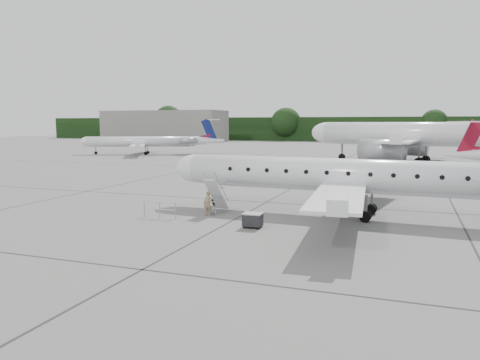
% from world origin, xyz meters
% --- Properties ---
extents(ground, '(320.00, 320.00, 0.00)m').
position_xyz_m(ground, '(0.00, 0.00, 0.00)').
color(ground, slate).
rests_on(ground, ground).
extents(treeline, '(260.00, 4.00, 8.00)m').
position_xyz_m(treeline, '(0.00, 130.00, 4.00)').
color(treeline, black).
rests_on(treeline, ground).
extents(terminal_building, '(40.00, 14.00, 10.00)m').
position_xyz_m(terminal_building, '(-70.00, 110.00, 5.00)').
color(terminal_building, slate).
rests_on(terminal_building, ground).
extents(main_regional_jet, '(29.94, 22.24, 7.43)m').
position_xyz_m(main_regional_jet, '(2.79, 4.28, 3.71)').
color(main_regional_jet, silver).
rests_on(main_regional_jet, ground).
extents(airstair, '(0.95, 2.20, 2.33)m').
position_xyz_m(airstair, '(-6.00, 2.54, 1.16)').
color(airstair, silver).
rests_on(airstair, ground).
extents(passenger, '(0.65, 0.49, 1.60)m').
position_xyz_m(passenger, '(-6.06, 1.31, 0.80)').
color(passenger, olive).
rests_on(passenger, ground).
extents(safety_railing, '(2.20, 0.20, 1.00)m').
position_xyz_m(safety_railing, '(-8.64, -0.42, 0.50)').
color(safety_railing, '#97999F').
rests_on(safety_railing, ground).
extents(baggage_cart, '(1.08, 0.88, 0.91)m').
position_xyz_m(baggage_cart, '(-2.20, -1.06, 0.46)').
color(baggage_cart, black).
rests_on(baggage_cart, ground).
extents(bg_narrowbody, '(38.93, 31.88, 12.25)m').
position_xyz_m(bg_narrowbody, '(6.21, 48.03, 6.12)').
color(bg_narrowbody, silver).
rests_on(bg_narrowbody, ground).
extents(bg_regional_left, '(31.28, 27.30, 6.84)m').
position_xyz_m(bg_regional_left, '(-42.52, 51.96, 3.42)').
color(bg_regional_left, silver).
rests_on(bg_regional_left, ground).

